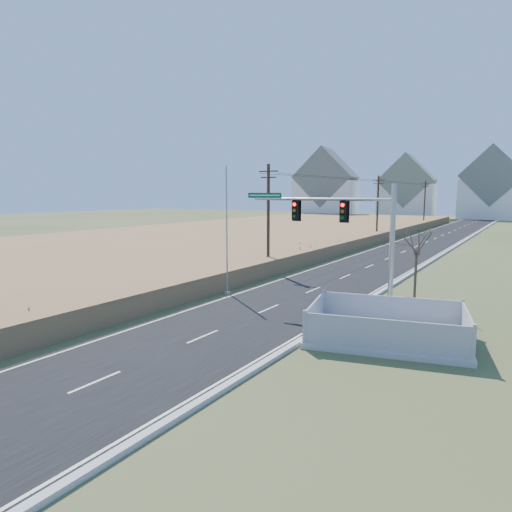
{
  "coord_description": "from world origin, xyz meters",
  "views": [
    {
      "loc": [
        12.81,
        -17.91,
        6.62
      ],
      "look_at": [
        0.5,
        1.83,
        3.4
      ],
      "focal_mm": 32.0,
      "sensor_mm": 36.0,
      "label": 1
    }
  ],
  "objects_px": {
    "open_sign": "(322,328)",
    "flagpole": "(227,244)",
    "traffic_signal_mast": "(357,236)",
    "fence_enclosure": "(387,334)",
    "bare_tree": "(417,240)"
  },
  "relations": [
    {
      "from": "traffic_signal_mast",
      "to": "open_sign",
      "type": "bearing_deg",
      "value": -92.86
    },
    {
      "from": "traffic_signal_mast",
      "to": "bare_tree",
      "type": "relative_size",
      "value": 1.8
    },
    {
      "from": "flagpole",
      "to": "bare_tree",
      "type": "bearing_deg",
      "value": 12.14
    },
    {
      "from": "open_sign",
      "to": "flagpole",
      "type": "relative_size",
      "value": 0.07
    },
    {
      "from": "fence_enclosure",
      "to": "bare_tree",
      "type": "distance_m",
      "value": 7.5
    },
    {
      "from": "flagpole",
      "to": "traffic_signal_mast",
      "type": "bearing_deg",
      "value": -5.54
    },
    {
      "from": "flagpole",
      "to": "bare_tree",
      "type": "xyz_separation_m",
      "value": [
        11.43,
        2.46,
        0.67
      ]
    },
    {
      "from": "traffic_signal_mast",
      "to": "open_sign",
      "type": "height_order",
      "value": "traffic_signal_mast"
    },
    {
      "from": "open_sign",
      "to": "flagpole",
      "type": "distance_m",
      "value": 10.59
    },
    {
      "from": "fence_enclosure",
      "to": "bare_tree",
      "type": "relative_size",
      "value": 1.57
    },
    {
      "from": "bare_tree",
      "to": "fence_enclosure",
      "type": "bearing_deg",
      "value": -87.41
    },
    {
      "from": "fence_enclosure",
      "to": "flagpole",
      "type": "distance_m",
      "value": 12.77
    },
    {
      "from": "fence_enclosure",
      "to": "flagpole",
      "type": "xyz_separation_m",
      "value": [
        -11.73,
        4.07,
        3.02
      ]
    },
    {
      "from": "open_sign",
      "to": "bare_tree",
      "type": "height_order",
      "value": "bare_tree"
    },
    {
      "from": "traffic_signal_mast",
      "to": "open_sign",
      "type": "distance_m",
      "value": 5.66
    }
  ]
}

